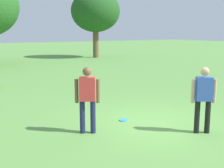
{
  "coord_description": "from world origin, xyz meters",
  "views": [
    {
      "loc": [
        -5.05,
        -5.71,
        2.47
      ],
      "look_at": [
        -0.69,
        1.05,
        1.0
      ],
      "focal_mm": 45.97,
      "sensor_mm": 36.0,
      "label": 1
    }
  ],
  "objects_px": {
    "frisbee": "(123,120)",
    "person_catcher": "(204,96)",
    "tree_back_left": "(95,11)",
    "person_thrower": "(87,96)"
  },
  "relations": [
    {
      "from": "tree_back_left",
      "to": "person_thrower",
      "type": "bearing_deg",
      "value": -120.18
    },
    {
      "from": "person_catcher",
      "to": "frisbee",
      "type": "bearing_deg",
      "value": 119.4
    },
    {
      "from": "person_catcher",
      "to": "frisbee",
      "type": "relative_size",
      "value": 6.5
    },
    {
      "from": "person_catcher",
      "to": "frisbee",
      "type": "height_order",
      "value": "person_catcher"
    },
    {
      "from": "person_thrower",
      "to": "tree_back_left",
      "type": "xyz_separation_m",
      "value": [
        10.55,
        18.14,
        3.4
      ]
    },
    {
      "from": "frisbee",
      "to": "tree_back_left",
      "type": "distance_m",
      "value": 20.5
    },
    {
      "from": "person_catcher",
      "to": "tree_back_left",
      "type": "relative_size",
      "value": 0.26
    },
    {
      "from": "frisbee",
      "to": "person_catcher",
      "type": "bearing_deg",
      "value": -60.6
    },
    {
      "from": "person_catcher",
      "to": "tree_back_left",
      "type": "xyz_separation_m",
      "value": [
        8.17,
        19.66,
        3.4
      ]
    },
    {
      "from": "person_thrower",
      "to": "tree_back_left",
      "type": "relative_size",
      "value": 0.26
    }
  ]
}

